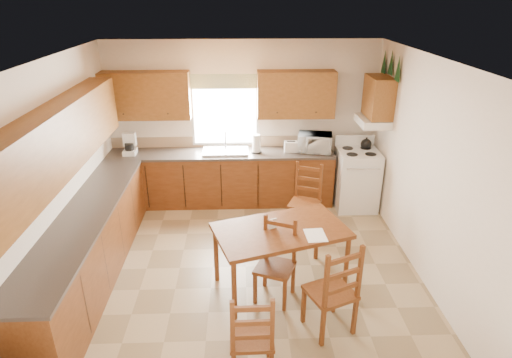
{
  "coord_description": "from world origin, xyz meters",
  "views": [
    {
      "loc": [
        -0.03,
        -4.77,
        3.38
      ],
      "look_at": [
        0.15,
        0.3,
        1.15
      ],
      "focal_mm": 30.0,
      "sensor_mm": 36.0,
      "label": 1
    }
  ],
  "objects_px": {
    "chair_far_right": "(305,200)",
    "dining_table": "(280,258)",
    "stove": "(356,180)",
    "chair_far_left": "(275,263)",
    "chair_near_left": "(252,332)",
    "chair_near_right": "(331,287)",
    "microwave": "(315,143)"
  },
  "relations": [
    {
      "from": "chair_far_right",
      "to": "dining_table",
      "type": "bearing_deg",
      "value": -86.85
    },
    {
      "from": "stove",
      "to": "dining_table",
      "type": "bearing_deg",
      "value": -123.83
    },
    {
      "from": "chair_far_left",
      "to": "chair_far_right",
      "type": "bearing_deg",
      "value": 93.28
    },
    {
      "from": "stove",
      "to": "chair_far_right",
      "type": "height_order",
      "value": "chair_far_right"
    },
    {
      "from": "chair_near_left",
      "to": "stove",
      "type": "bearing_deg",
      "value": -119.15
    },
    {
      "from": "stove",
      "to": "chair_near_right",
      "type": "distance_m",
      "value": 3.04
    },
    {
      "from": "chair_far_left",
      "to": "chair_far_right",
      "type": "xyz_separation_m",
      "value": [
        0.57,
        1.59,
        0.01
      ]
    },
    {
      "from": "stove",
      "to": "dining_table",
      "type": "xyz_separation_m",
      "value": [
        -1.46,
        -2.12,
        -0.08
      ]
    },
    {
      "from": "chair_far_left",
      "to": "chair_near_left",
      "type": "bearing_deg",
      "value": -82.48
    },
    {
      "from": "stove",
      "to": "chair_near_left",
      "type": "relative_size",
      "value": 1.01
    },
    {
      "from": "microwave",
      "to": "dining_table",
      "type": "distance_m",
      "value": 2.57
    },
    {
      "from": "stove",
      "to": "chair_near_right",
      "type": "height_order",
      "value": "chair_near_right"
    },
    {
      "from": "chair_far_left",
      "to": "chair_far_right",
      "type": "height_order",
      "value": "chair_far_right"
    },
    {
      "from": "microwave",
      "to": "chair_far_right",
      "type": "xyz_separation_m",
      "value": [
        -0.28,
        -1.0,
        -0.56
      ]
    },
    {
      "from": "stove",
      "to": "dining_table",
      "type": "height_order",
      "value": "stove"
    },
    {
      "from": "chair_far_right",
      "to": "chair_near_right",
      "type": "bearing_deg",
      "value": -67.77
    },
    {
      "from": "microwave",
      "to": "chair_near_left",
      "type": "xyz_separation_m",
      "value": [
        -1.15,
        -3.66,
        -0.59
      ]
    },
    {
      "from": "dining_table",
      "to": "chair_near_right",
      "type": "relative_size",
      "value": 1.39
    },
    {
      "from": "chair_near_right",
      "to": "chair_far_left",
      "type": "relative_size",
      "value": 1.09
    },
    {
      "from": "stove",
      "to": "chair_near_right",
      "type": "xyz_separation_m",
      "value": [
        -1.0,
        -2.87,
        0.06
      ]
    },
    {
      "from": "microwave",
      "to": "dining_table",
      "type": "bearing_deg",
      "value": -97.42
    },
    {
      "from": "chair_near_right",
      "to": "dining_table",
      "type": "bearing_deg",
      "value": -81.05
    },
    {
      "from": "chair_near_left",
      "to": "chair_far_right",
      "type": "distance_m",
      "value": 2.8
    },
    {
      "from": "chair_near_left",
      "to": "chair_near_right",
      "type": "xyz_separation_m",
      "value": [
        0.84,
        0.55,
        0.06
      ]
    },
    {
      "from": "chair_near_left",
      "to": "microwave",
      "type": "bearing_deg",
      "value": -108.29
    },
    {
      "from": "dining_table",
      "to": "chair_near_right",
      "type": "xyz_separation_m",
      "value": [
        0.46,
        -0.75,
        0.14
      ]
    },
    {
      "from": "stove",
      "to": "chair_far_left",
      "type": "xyz_separation_m",
      "value": [
        -1.54,
        -2.35,
        0.01
      ]
    },
    {
      "from": "stove",
      "to": "microwave",
      "type": "bearing_deg",
      "value": 161.6
    },
    {
      "from": "microwave",
      "to": "chair_near_right",
      "type": "distance_m",
      "value": 3.17
    },
    {
      "from": "stove",
      "to": "chair_near_left",
      "type": "bearing_deg",
      "value": -117.55
    },
    {
      "from": "chair_far_left",
      "to": "dining_table",
      "type": "bearing_deg",
      "value": 93.35
    },
    {
      "from": "chair_near_right",
      "to": "chair_far_left",
      "type": "height_order",
      "value": "chair_near_right"
    }
  ]
}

